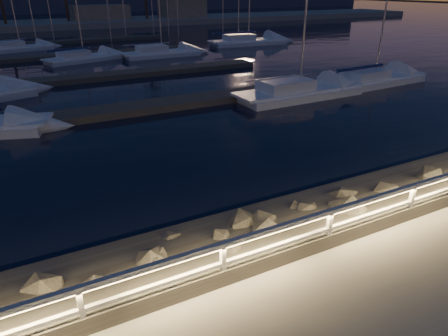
{
  "coord_description": "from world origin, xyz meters",
  "views": [
    {
      "loc": [
        -8.26,
        -6.31,
        6.05
      ],
      "look_at": [
        -2.89,
        4.0,
        0.75
      ],
      "focal_mm": 32.0,
      "sensor_mm": 36.0,
      "label": 1
    }
  ],
  "objects_px": {
    "sailboat_n": "(19,47)",
    "sailboat_d": "(373,79)",
    "sailboat_l": "(247,41)",
    "sailboat_g": "(82,57)",
    "guard_rail": "(386,202)",
    "sailboat_k": "(160,52)",
    "sailboat_c": "(297,91)"
  },
  "relations": [
    {
      "from": "sailboat_c",
      "to": "sailboat_n",
      "type": "height_order",
      "value": "sailboat_c"
    },
    {
      "from": "sailboat_g",
      "to": "sailboat_n",
      "type": "distance_m",
      "value": 11.57
    },
    {
      "from": "sailboat_d",
      "to": "sailboat_l",
      "type": "relative_size",
      "value": 0.9
    },
    {
      "from": "sailboat_c",
      "to": "sailboat_g",
      "type": "distance_m",
      "value": 23.02
    },
    {
      "from": "guard_rail",
      "to": "sailboat_k",
      "type": "bearing_deg",
      "value": 80.89
    },
    {
      "from": "sailboat_c",
      "to": "sailboat_d",
      "type": "relative_size",
      "value": 1.02
    },
    {
      "from": "sailboat_c",
      "to": "sailboat_n",
      "type": "relative_size",
      "value": 1.27
    },
    {
      "from": "guard_rail",
      "to": "sailboat_l",
      "type": "distance_m",
      "value": 42.21
    },
    {
      "from": "sailboat_k",
      "to": "sailboat_c",
      "type": "bearing_deg",
      "value": -83.81
    },
    {
      "from": "sailboat_g",
      "to": "sailboat_l",
      "type": "height_order",
      "value": "sailboat_l"
    },
    {
      "from": "guard_rail",
      "to": "sailboat_k",
      "type": "xyz_separation_m",
      "value": [
        5.5,
        34.3,
        -0.94
      ]
    },
    {
      "from": "guard_rail",
      "to": "sailboat_d",
      "type": "distance_m",
      "value": 21.27
    },
    {
      "from": "sailboat_n",
      "to": "sailboat_d",
      "type": "bearing_deg",
      "value": -67.37
    },
    {
      "from": "sailboat_k",
      "to": "sailboat_n",
      "type": "relative_size",
      "value": 1.15
    },
    {
      "from": "guard_rail",
      "to": "sailboat_n",
      "type": "distance_m",
      "value": 45.97
    },
    {
      "from": "guard_rail",
      "to": "sailboat_d",
      "type": "bearing_deg",
      "value": 44.27
    },
    {
      "from": "sailboat_n",
      "to": "sailboat_c",
      "type": "bearing_deg",
      "value": -77.89
    },
    {
      "from": "guard_rail",
      "to": "sailboat_l",
      "type": "height_order",
      "value": "sailboat_l"
    },
    {
      "from": "sailboat_g",
      "to": "sailboat_l",
      "type": "xyz_separation_m",
      "value": [
        20.26,
        3.14,
        0.06
      ]
    },
    {
      "from": "sailboat_k",
      "to": "sailboat_l",
      "type": "bearing_deg",
      "value": 16.46
    },
    {
      "from": "sailboat_g",
      "to": "sailboat_l",
      "type": "bearing_deg",
      "value": -7.68
    },
    {
      "from": "guard_rail",
      "to": "sailboat_g",
      "type": "height_order",
      "value": "sailboat_g"
    },
    {
      "from": "sailboat_l",
      "to": "sailboat_k",
      "type": "bearing_deg",
      "value": -157.84
    },
    {
      "from": "sailboat_c",
      "to": "sailboat_l",
      "type": "height_order",
      "value": "sailboat_l"
    },
    {
      "from": "sailboat_c",
      "to": "sailboat_l",
      "type": "bearing_deg",
      "value": 65.23
    },
    {
      "from": "sailboat_c",
      "to": "sailboat_n",
      "type": "distance_m",
      "value": 34.6
    },
    {
      "from": "sailboat_d",
      "to": "sailboat_l",
      "type": "height_order",
      "value": "sailboat_l"
    },
    {
      "from": "sailboat_g",
      "to": "sailboat_n",
      "type": "relative_size",
      "value": 1.06
    },
    {
      "from": "sailboat_d",
      "to": "sailboat_l",
      "type": "distance_m",
      "value": 23.47
    },
    {
      "from": "sailboat_g",
      "to": "sailboat_k",
      "type": "xyz_separation_m",
      "value": [
        7.66,
        -0.68,
        0.02
      ]
    },
    {
      "from": "sailboat_g",
      "to": "sailboat_k",
      "type": "relative_size",
      "value": 0.92
    },
    {
      "from": "sailboat_l",
      "to": "sailboat_g",
      "type": "bearing_deg",
      "value": -165.88
    }
  ]
}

